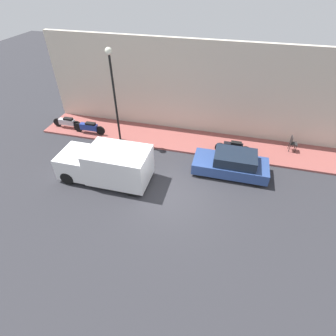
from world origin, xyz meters
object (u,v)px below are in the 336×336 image
object	(u,v)px
delivery_van	(106,164)
streetlamp	(113,81)
motorcycle_black	(233,147)
cafe_chair	(292,143)
scooter_silver	(67,122)
parked_car	(232,164)
motorcycle_blue	(89,127)

from	to	relation	value
delivery_van	streetlamp	size ratio (longest dim) A/B	0.85
motorcycle_black	cafe_chair	xyz separation A→B (m)	(1.19, -3.28, 0.10)
motorcycle_black	scooter_silver	world-z (taller)	motorcycle_black
scooter_silver	streetlamp	xyz separation A→B (m)	(-0.47, -3.90, 3.25)
delivery_van	cafe_chair	xyz separation A→B (m)	(4.87, -9.33, -0.29)
delivery_van	streetlamp	distance (m)	4.57
motorcycle_black	delivery_van	bearing A→B (deg)	121.27
parked_car	scooter_silver	size ratio (longest dim) A/B	1.90
delivery_van	cafe_chair	distance (m)	10.53
streetlamp	cafe_chair	bearing A→B (deg)	-82.34
motorcycle_blue	cafe_chair	distance (m)	12.35
streetlamp	cafe_chair	size ratio (longest dim) A/B	5.84
motorcycle_blue	motorcycle_black	xyz separation A→B (m)	(-0.02, -9.01, 0.02)
parked_car	delivery_van	size ratio (longest dim) A/B	0.84
scooter_silver	delivery_van	bearing A→B (deg)	-130.23
delivery_van	cafe_chair	size ratio (longest dim) A/B	4.97
delivery_van	scooter_silver	world-z (taller)	delivery_van
cafe_chair	streetlamp	bearing A→B (deg)	97.66
motorcycle_blue	streetlamp	bearing A→B (deg)	-95.12
scooter_silver	motorcycle_blue	bearing A→B (deg)	-98.90
streetlamp	delivery_van	bearing A→B (deg)	-167.17
motorcycle_black	cafe_chair	bearing A→B (deg)	-70.01
streetlamp	parked_car	bearing A→B (deg)	-102.03
motorcycle_blue	parked_car	bearing A→B (deg)	-100.40
delivery_van	motorcycle_blue	distance (m)	4.75
cafe_chair	motorcycle_black	bearing A→B (deg)	109.99
motorcycle_blue	scooter_silver	bearing A→B (deg)	81.10
motorcycle_blue	cafe_chair	world-z (taller)	cafe_chair
motorcycle_blue	streetlamp	xyz separation A→B (m)	(-0.19, -2.16, 3.23)
scooter_silver	cafe_chair	size ratio (longest dim) A/B	2.18
motorcycle_blue	motorcycle_black	distance (m)	9.01
motorcycle_blue	streetlamp	world-z (taller)	streetlamp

